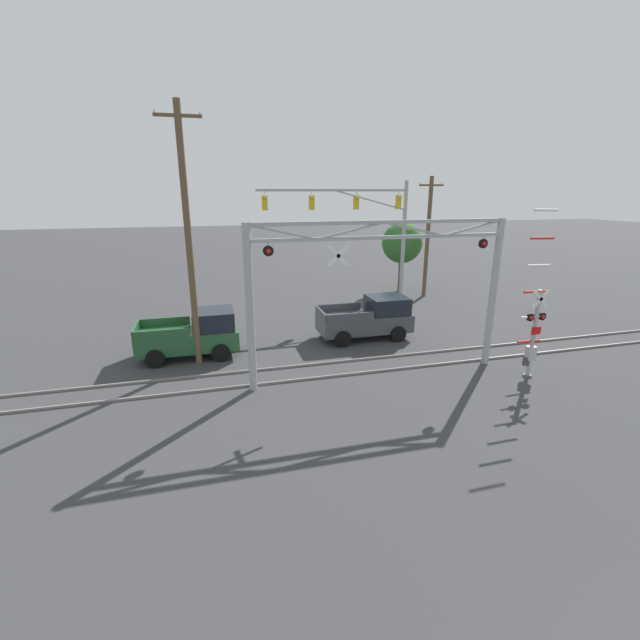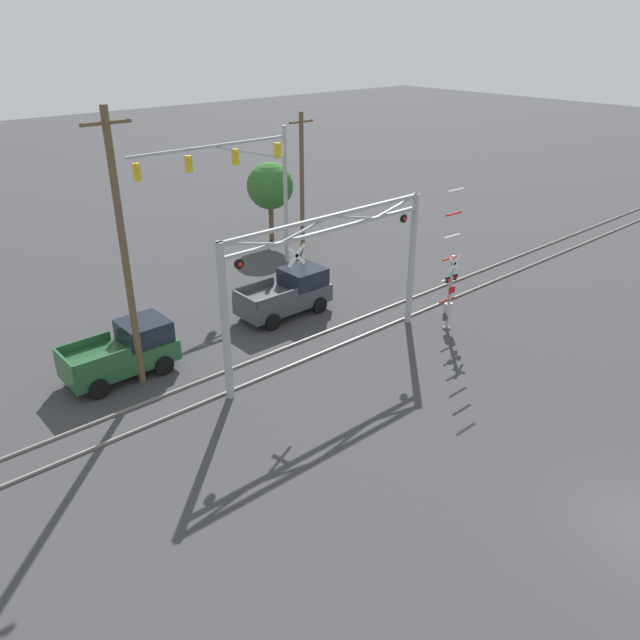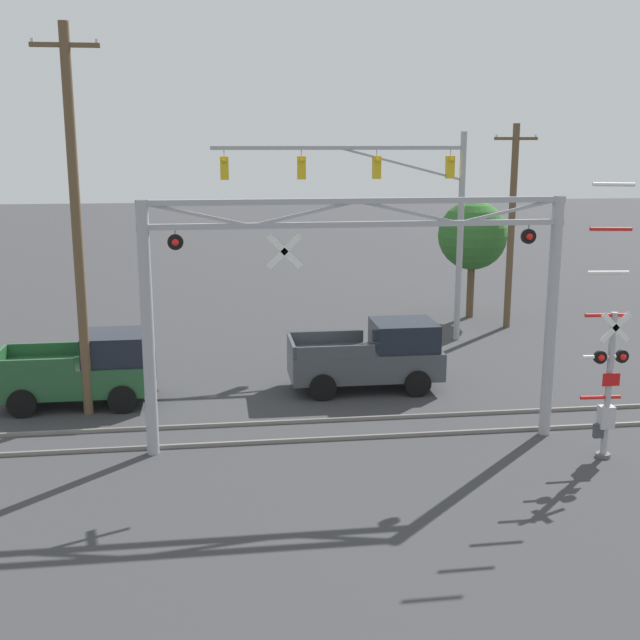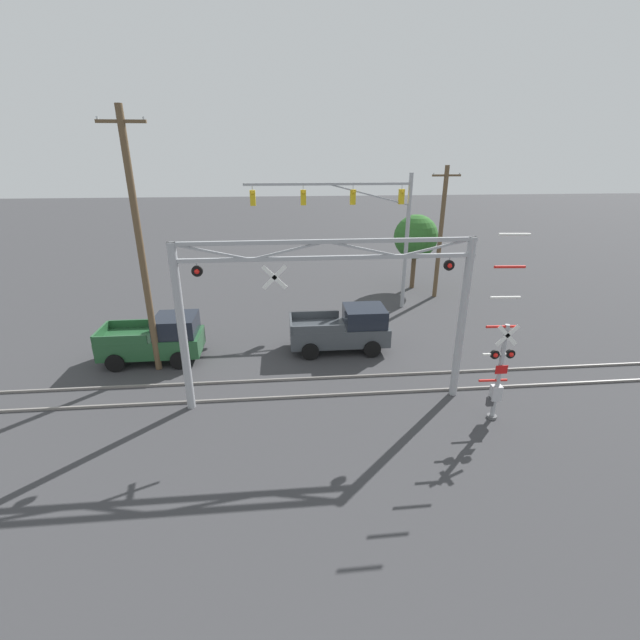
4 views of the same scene
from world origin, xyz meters
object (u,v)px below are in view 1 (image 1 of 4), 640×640
at_px(crossing_signal_mast, 534,328).
at_px(pickup_truck_following, 194,334).
at_px(crossing_gantry, 381,280).
at_px(utility_pole_left, 188,238).
at_px(background_tree_beyond_span, 402,243).
at_px(utility_pole_right, 428,236).
at_px(traffic_signal_span, 370,221).
at_px(pickup_truck_lead, 369,318).

bearing_deg(crossing_signal_mast, pickup_truck_following, 155.62).
distance_m(crossing_gantry, utility_pole_left, 8.08).
xyz_separation_m(pickup_truck_following, background_tree_beyond_span, (15.15, 10.21, 2.60)).
bearing_deg(utility_pole_right, traffic_signal_span, -160.32).
xyz_separation_m(traffic_signal_span, pickup_truck_lead, (-2.15, -5.87, -4.53)).
distance_m(traffic_signal_span, pickup_truck_following, 13.39).
bearing_deg(pickup_truck_lead, crossing_gantry, -107.04).
bearing_deg(pickup_truck_following, utility_pole_right, 26.69).
distance_m(crossing_gantry, background_tree_beyond_span, 16.45).
bearing_deg(crossing_gantry, traffic_signal_span, 71.21).
relative_size(traffic_signal_span, utility_pole_right, 1.14).
bearing_deg(background_tree_beyond_span, pickup_truck_following, -146.03).
bearing_deg(crossing_gantry, crossing_signal_mast, -16.43).
relative_size(traffic_signal_span, pickup_truck_following, 2.14).
bearing_deg(traffic_signal_span, pickup_truck_following, -150.27).
relative_size(utility_pole_right, background_tree_beyond_span, 1.62).
bearing_deg(traffic_signal_span, crossing_gantry, -108.79).
height_order(pickup_truck_lead, utility_pole_right, utility_pole_right).
bearing_deg(crossing_signal_mast, pickup_truck_lead, 125.10).
relative_size(pickup_truck_following, utility_pole_right, 0.54).
bearing_deg(pickup_truck_lead, crossing_signal_mast, -54.90).
xyz_separation_m(pickup_truck_following, utility_pole_left, (0.16, -0.94, 4.47)).
xyz_separation_m(crossing_signal_mast, traffic_signal_span, (-2.34, 12.27, 3.47)).
relative_size(crossing_gantry, pickup_truck_lead, 2.24).
xyz_separation_m(crossing_gantry, traffic_signal_span, (3.58, 10.52, 1.55)).
relative_size(traffic_signal_span, pickup_truck_lead, 2.02).
bearing_deg(utility_pole_left, background_tree_beyond_span, 36.63).
relative_size(crossing_gantry, crossing_signal_mast, 1.57).
relative_size(crossing_gantry, pickup_truck_following, 2.36).
distance_m(pickup_truck_lead, background_tree_beyond_span, 12.00).
bearing_deg(crossing_gantry, pickup_truck_lead, 72.96).
bearing_deg(utility_pole_left, traffic_signal_span, 33.68).
distance_m(pickup_truck_lead, utility_pole_right, 11.12).
distance_m(pickup_truck_lead, utility_pole_left, 9.81).
bearing_deg(pickup_truck_lead, traffic_signal_span, 69.85).
distance_m(crossing_gantry, utility_pole_right, 15.13).
bearing_deg(background_tree_beyond_span, traffic_signal_span, -136.75).
relative_size(crossing_signal_mast, traffic_signal_span, 0.70).
bearing_deg(crossing_signal_mast, background_tree_beyond_span, 83.43).
bearing_deg(background_tree_beyond_span, pickup_truck_lead, -122.92).
relative_size(pickup_truck_following, background_tree_beyond_span, 0.87).
relative_size(crossing_signal_mast, utility_pole_left, 0.63).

